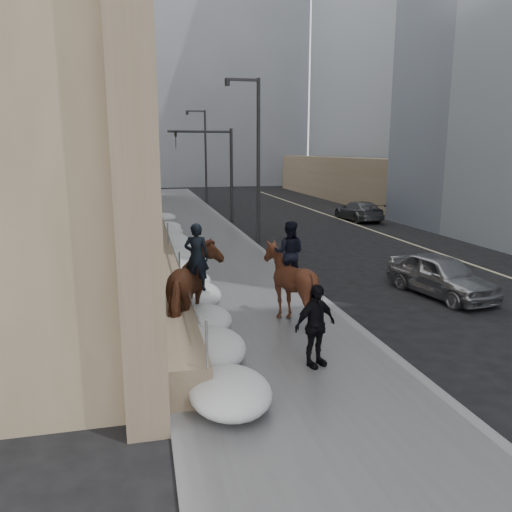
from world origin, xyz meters
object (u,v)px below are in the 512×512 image
(pedestrian, at_px, (315,326))
(car_grey, at_px, (359,211))
(mounted_horse_right, at_px, (289,280))
(mounted_horse_left, at_px, (195,287))
(car_silver, at_px, (441,275))

(pedestrian, distance_m, car_grey, 24.10)
(mounted_horse_right, height_order, car_grey, mounted_horse_right)
(mounted_horse_left, bearing_deg, pedestrian, 146.65)
(mounted_horse_right, xyz_separation_m, car_grey, (10.49, 18.66, -0.61))
(car_silver, bearing_deg, mounted_horse_left, -178.15)
(mounted_horse_left, height_order, car_grey, mounted_horse_left)
(mounted_horse_left, distance_m, car_silver, 8.39)
(pedestrian, height_order, car_silver, pedestrian)
(mounted_horse_left, relative_size, car_silver, 0.72)
(mounted_horse_right, bearing_deg, car_silver, -140.89)
(pedestrian, xyz_separation_m, car_grey, (10.78, 21.55, -0.37))
(mounted_horse_right, relative_size, car_silver, 0.68)
(car_grey, bearing_deg, mounted_horse_left, 52.44)
(mounted_horse_right, distance_m, pedestrian, 2.92)
(mounted_horse_left, xyz_separation_m, car_silver, (8.18, 1.76, -0.60))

